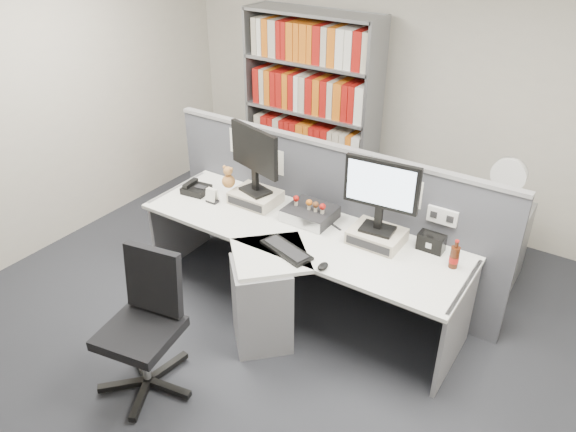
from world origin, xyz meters
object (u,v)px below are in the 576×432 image
Objects in this scene: desk_calendar at (212,196)px; desk_fan at (508,179)px; speaker at (431,242)px; desktop_pc at (310,214)px; desk_phone at (196,189)px; mouse at (323,266)px; office_chair at (146,320)px; monitor_right at (381,190)px; monitor_left at (254,155)px; keyboard at (286,250)px; desk at (284,272)px; filing_cabinet at (493,247)px; cola_bottle at (454,257)px; shelving_unit at (311,114)px.

desk_fan reaches higher than desk_calendar.
desktop_pc is at bearing -173.43° from speaker.
desktop_pc is at bearing 8.11° from desk_phone.
desk_fan is at bearing 62.42° from mouse.
office_chair reaches higher than desktop_pc.
desk_phone is (-1.64, -0.14, -0.40)m from monitor_right.
monitor_right is (1.10, -0.00, -0.00)m from monitor_left.
desk_phone is 1.45m from office_chair.
desk is at bearing 132.23° from keyboard.
desk is 1.85m from filing_cabinet.
monitor_right is 1.82m from office_chair.
monitor_right reaches higher than desk_fan.
shelving_unit is at bearing 144.32° from cola_bottle.
desk_calendar is at bearing -169.94° from speaker.
shelving_unit is (-0.06, 1.66, 0.20)m from desk_calendar.
desk_calendar is at bearing -149.37° from filing_cabinet.
mouse is 1.76m from filing_cabinet.
monitor_left is at bearing -179.98° from cola_bottle.
monitor_right is 5.55× the size of mouse.
office_chair is at bearing -124.53° from monitor_right.
speaker is (2.01, 0.26, 0.03)m from desk_phone.
mouse is at bearing -130.03° from speaker.
desktop_pc is at bearing -140.49° from filing_cabinet.
monitor_right is (0.56, 0.38, 0.69)m from desk.
shelving_unit reaches higher than desk_calendar.
office_chair reaches higher than speaker.
cola_bottle reaches higher than filing_cabinet.
desk_calendar reaches higher than desk.
desk is 4.70× the size of monitor_right.
desk is at bearing -35.54° from monitor_left.
keyboard is at bearing -16.07° from desk_phone.
mouse is 0.10× the size of office_chair.
monitor_left is 0.57× the size of office_chair.
desk_fan is (0.27, 0.89, 0.21)m from speaker.
filing_cabinet is (0.64, 1.02, -0.80)m from monitor_right.
shelving_unit reaches higher than cola_bottle.
desk is 0.51m from mouse.
desktop_pc is at bearing 178.85° from monitor_right.
filing_cabinet is at bearing 49.39° from desk.
speaker reaches higher than desk.
monitor_left is 1.18× the size of desk_fan.
speaker reaches higher than desk_phone.
monitor_right is at bearing -122.11° from filing_cabinet.
monitor_right is at bearing 7.86° from desk_calendar.
desktop_pc is at bearing 13.99° from desk_calendar.
desk_phone is 2.56m from desk_fan.
desk is 3.71× the size of filing_cabinet.
cola_bottle is at bearing 3.61° from desk_phone.
desktop_pc is (-0.02, 0.40, 0.31)m from desk.
desk is at bearing 68.39° from office_chair.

